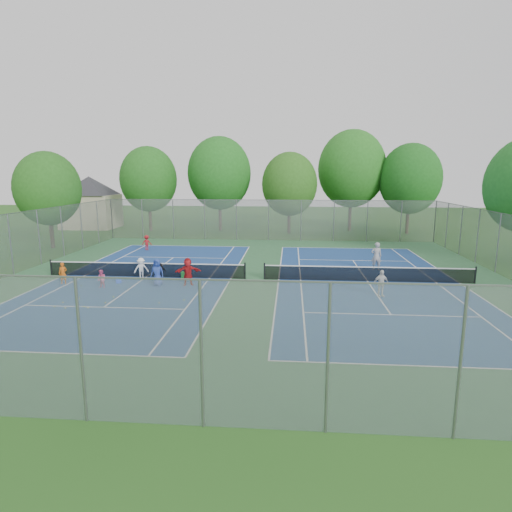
{
  "coord_description": "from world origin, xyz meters",
  "views": [
    {
      "loc": [
        2.23,
        -26.09,
        6.58
      ],
      "look_at": [
        0.0,
        1.0,
        1.3
      ],
      "focal_mm": 30.0,
      "sensor_mm": 36.0,
      "label": 1
    }
  ],
  "objects_px": {
    "ball_hopper": "(184,275)",
    "instructor": "(376,256)",
    "net_right": "(368,274)",
    "ball_crate": "(119,281)",
    "net_left": "(146,270)"
  },
  "relations": [
    {
      "from": "net_left",
      "to": "ball_crate",
      "type": "bearing_deg",
      "value": -125.28
    },
    {
      "from": "ball_crate",
      "to": "net_left",
      "type": "bearing_deg",
      "value": 54.72
    },
    {
      "from": "net_right",
      "to": "net_left",
      "type": "bearing_deg",
      "value": 180.0
    },
    {
      "from": "net_left",
      "to": "instructor",
      "type": "bearing_deg",
      "value": 12.12
    },
    {
      "from": "net_left",
      "to": "ball_crate",
      "type": "height_order",
      "value": "net_left"
    },
    {
      "from": "net_left",
      "to": "ball_hopper",
      "type": "relative_size",
      "value": 27.29
    },
    {
      "from": "ball_crate",
      "to": "ball_hopper",
      "type": "height_order",
      "value": "ball_hopper"
    },
    {
      "from": "net_right",
      "to": "instructor",
      "type": "height_order",
      "value": "instructor"
    },
    {
      "from": "net_left",
      "to": "instructor",
      "type": "relative_size",
      "value": 6.59
    },
    {
      "from": "net_right",
      "to": "ball_crate",
      "type": "distance_m",
      "value": 15.25
    },
    {
      "from": "instructor",
      "to": "ball_hopper",
      "type": "bearing_deg",
      "value": 15.54
    },
    {
      "from": "net_left",
      "to": "ball_hopper",
      "type": "height_order",
      "value": "net_left"
    },
    {
      "from": "net_right",
      "to": "ball_crate",
      "type": "xyz_separation_m",
      "value": [
        -15.16,
        -1.64,
        -0.32
      ]
    },
    {
      "from": "ball_hopper",
      "to": "instructor",
      "type": "height_order",
      "value": "instructor"
    },
    {
      "from": "ball_crate",
      "to": "ball_hopper",
      "type": "xyz_separation_m",
      "value": [
        3.67,
        1.3,
        0.1
      ]
    }
  ]
}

